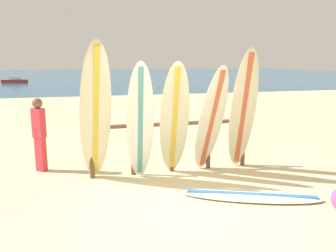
{
  "coord_description": "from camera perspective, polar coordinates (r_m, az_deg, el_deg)",
  "views": [
    {
      "loc": [
        -1.54,
        -4.38,
        2.21
      ],
      "look_at": [
        0.23,
        2.24,
        0.89
      ],
      "focal_mm": 35.61,
      "sensor_mm": 36.0,
      "label": 1
    }
  ],
  "objects": [
    {
      "name": "surfboard_lying_on_sand",
      "position": [
        5.79,
        14.0,
        -11.5
      ],
      "size": [
        2.34,
        1.42,
        0.08
      ],
      "color": "silver",
      "rests_on": "ground"
    },
    {
      "name": "surfboard_leaning_center",
      "position": [
        6.57,
        7.38,
        0.96
      ],
      "size": [
        0.68,
        0.92,
        2.17
      ],
      "color": "silver",
      "rests_on": "ground"
    },
    {
      "name": "beachgoer_standing",
      "position": [
        7.21,
        -21.17,
        -0.88
      ],
      "size": [
        0.28,
        0.27,
        1.51
      ],
      "color": "#D8333F",
      "rests_on": "ground"
    },
    {
      "name": "surfboard_leaning_left",
      "position": [
        6.12,
        -4.77,
        0.59
      ],
      "size": [
        0.55,
        0.63,
        2.24
      ],
      "color": "white",
      "rests_on": "ground"
    },
    {
      "name": "surfboard_leaning_center_right",
      "position": [
        6.91,
        12.72,
        2.61
      ],
      "size": [
        0.6,
        0.73,
        2.49
      ],
      "color": "beige",
      "rests_on": "ground"
    },
    {
      "name": "ocean_water",
      "position": [
        62.44,
        -13.7,
        8.58
      ],
      "size": [
        120.0,
        80.0,
        0.01
      ],
      "primitive_type": "cube",
      "color": "#1E5984",
      "rests_on": "ground"
    },
    {
      "name": "small_boat_offshore",
      "position": [
        39.57,
        -24.78,
        7.08
      ],
      "size": [
        2.6,
        1.24,
        0.71
      ],
      "color": "#B22D28",
      "rests_on": "ocean_water"
    },
    {
      "name": "surfboard_leaning_center_left",
      "position": [
        6.33,
        1.11,
        0.99
      ],
      "size": [
        0.64,
        0.84,
        2.24
      ],
      "color": "beige",
      "rests_on": "ground"
    },
    {
      "name": "ground_plane",
      "position": [
        5.15,
        4.12,
        -14.57
      ],
      "size": [
        120.0,
        120.0,
        0.0
      ],
      "primitive_type": "plane",
      "color": "beige"
    },
    {
      "name": "surfboard_leaning_far_left",
      "position": [
        6.13,
        -12.31,
        2.09
      ],
      "size": [
        0.68,
        0.89,
        2.6
      ],
      "color": "beige",
      "rests_on": "ground"
    },
    {
      "name": "surfboard_rack",
      "position": [
        6.73,
        0.66,
        -2.05
      ],
      "size": [
        3.3,
        0.09,
        1.14
      ],
      "color": "brown",
      "rests_on": "ground"
    }
  ]
}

